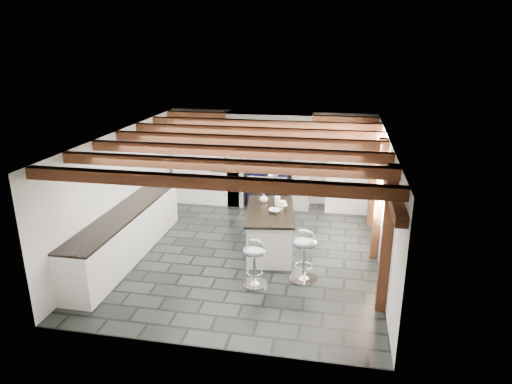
% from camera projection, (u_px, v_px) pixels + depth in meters
% --- Properties ---
extents(ground, '(6.00, 6.00, 0.00)m').
position_uv_depth(ground, '(247.00, 251.00, 8.94)').
color(ground, black).
rests_on(ground, ground).
extents(room_shell, '(6.00, 6.03, 6.00)m').
position_uv_depth(room_shell, '(233.00, 177.00, 10.03)').
color(room_shell, white).
rests_on(room_shell, ground).
extents(range_cooker, '(1.00, 0.63, 0.99)m').
position_uv_depth(range_cooker, '(269.00, 187.00, 11.28)').
color(range_cooker, black).
rests_on(range_cooker, ground).
extents(kitchen_island, '(1.12, 1.82, 1.13)m').
position_uv_depth(kitchen_island, '(270.00, 230.00, 8.84)').
color(kitchen_island, white).
rests_on(kitchen_island, ground).
extents(bar_stool_near, '(0.56, 0.56, 0.90)m').
position_uv_depth(bar_stool_near, '(305.00, 250.00, 7.71)').
color(bar_stool_near, silver).
rests_on(bar_stool_near, ground).
extents(bar_stool_far, '(0.48, 0.48, 0.80)m').
position_uv_depth(bar_stool_far, '(255.00, 258.00, 7.56)').
color(bar_stool_far, silver).
rests_on(bar_stool_far, ground).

